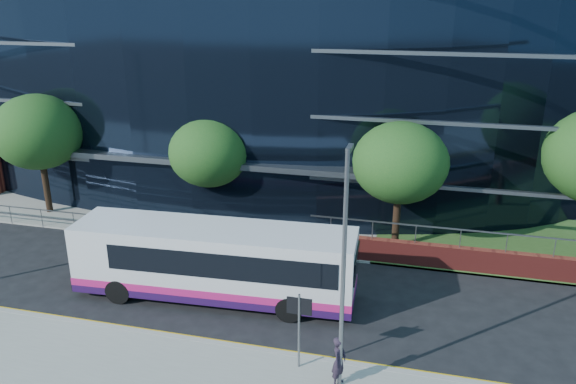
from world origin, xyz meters
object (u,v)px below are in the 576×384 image
(tree_far_a, at_px, (38,132))
(pedestrian, at_px, (339,361))
(tree_far_b, at_px, (209,153))
(streetlight_east, at_px, (344,267))
(street_sign, at_px, (299,315))
(city_bus, at_px, (217,262))
(tree_far_c, at_px, (400,163))

(tree_far_a, xyz_separation_m, pedestrian, (18.96, -11.16, -3.84))
(pedestrian, bearing_deg, tree_far_b, 50.96)
(streetlight_east, bearing_deg, street_sign, 158.64)
(tree_far_b, bearing_deg, city_bus, -66.86)
(street_sign, distance_m, tree_far_a, 20.63)
(street_sign, bearing_deg, pedestrian, -21.54)
(city_bus, bearing_deg, pedestrian, -40.18)
(tree_far_a, relative_size, streetlight_east, 0.87)
(tree_far_b, relative_size, tree_far_c, 0.93)
(tree_far_b, relative_size, streetlight_east, 0.76)
(street_sign, distance_m, tree_far_c, 11.14)
(street_sign, height_order, tree_far_c, tree_far_c)
(city_bus, relative_size, pedestrian, 6.85)
(street_sign, height_order, tree_far_b, tree_far_b)
(city_bus, bearing_deg, tree_far_a, 149.87)
(streetlight_east, bearing_deg, tree_far_c, 84.89)
(pedestrian, bearing_deg, city_bus, 66.24)
(street_sign, height_order, pedestrian, street_sign)
(tree_far_a, relative_size, pedestrian, 4.01)
(streetlight_east, relative_size, city_bus, 0.67)
(tree_far_c, bearing_deg, tree_far_b, 177.14)
(tree_far_b, distance_m, city_bus, 8.23)
(street_sign, bearing_deg, tree_far_b, 124.08)
(street_sign, bearing_deg, city_bus, 138.69)
(tree_far_b, bearing_deg, pedestrian, -52.46)
(tree_far_a, height_order, city_bus, tree_far_a)
(streetlight_east, bearing_deg, tree_far_b, 127.63)
(street_sign, height_order, tree_far_a, tree_far_a)
(pedestrian, bearing_deg, street_sign, 81.88)
(streetlight_east, xyz_separation_m, city_bus, (-5.92, 4.47, -2.75))
(tree_far_a, relative_size, tree_far_c, 1.07)
(street_sign, height_order, streetlight_east, streetlight_east)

